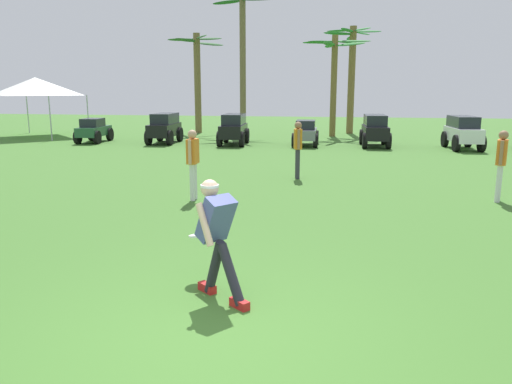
{
  "coord_description": "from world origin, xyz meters",
  "views": [
    {
      "loc": [
        1.23,
        -4.42,
        2.44
      ],
      "look_at": [
        -0.02,
        2.87,
        0.9
      ],
      "focal_mm": 35.0,
      "sensor_mm": 36.0,
      "label": 1
    }
  ],
  "objects_px": {
    "teammate_near_sideline": "(501,159)",
    "event_tent": "(36,86)",
    "teammate_midfield": "(193,158)",
    "palm_tree_left_of_centre": "(242,48)",
    "parked_car_slot_b": "(165,127)",
    "teammate_deep": "(298,144)",
    "parked_car_slot_a": "(94,130)",
    "parked_car_slot_e": "(375,129)",
    "frisbee_thrower": "(217,233)",
    "parked_car_slot_c": "(234,128)",
    "palm_tree_far_right": "(352,70)",
    "palm_tree_right_of_centre": "(334,73)",
    "frisbee_in_flight": "(199,235)",
    "palm_tree_far_left": "(197,74)",
    "parked_car_slot_f": "(463,131)",
    "parked_car_slot_d": "(306,133)"
  },
  "relations": [
    {
      "from": "teammate_deep",
      "to": "event_tent",
      "type": "distance_m",
      "value": 17.51
    },
    {
      "from": "teammate_midfield",
      "to": "parked_car_slot_c",
      "type": "relative_size",
      "value": 0.63
    },
    {
      "from": "teammate_midfield",
      "to": "palm_tree_right_of_centre",
      "type": "bearing_deg",
      "value": 80.23
    },
    {
      "from": "frisbee_in_flight",
      "to": "event_tent",
      "type": "bearing_deg",
      "value": 127.77
    },
    {
      "from": "palm_tree_far_left",
      "to": "teammate_deep",
      "type": "bearing_deg",
      "value": -63.51
    },
    {
      "from": "frisbee_thrower",
      "to": "parked_car_slot_b",
      "type": "bearing_deg",
      "value": 111.92
    },
    {
      "from": "teammate_midfield",
      "to": "palm_tree_left_of_centre",
      "type": "bearing_deg",
      "value": 97.43
    },
    {
      "from": "parked_car_slot_b",
      "to": "palm_tree_left_of_centre",
      "type": "distance_m",
      "value": 6.9
    },
    {
      "from": "parked_car_slot_a",
      "to": "parked_car_slot_e",
      "type": "relative_size",
      "value": 0.93
    },
    {
      "from": "frisbee_in_flight",
      "to": "parked_car_slot_a",
      "type": "distance_m",
      "value": 18.14
    },
    {
      "from": "palm_tree_right_of_centre",
      "to": "palm_tree_far_right",
      "type": "height_order",
      "value": "palm_tree_far_right"
    },
    {
      "from": "parked_car_slot_e",
      "to": "palm_tree_far_right",
      "type": "xyz_separation_m",
      "value": [
        -0.99,
        6.25,
        2.7
      ]
    },
    {
      "from": "frisbee_thrower",
      "to": "teammate_near_sideline",
      "type": "distance_m",
      "value": 7.72
    },
    {
      "from": "palm_tree_far_right",
      "to": "frisbee_in_flight",
      "type": "bearing_deg",
      "value": -95.58
    },
    {
      "from": "parked_car_slot_f",
      "to": "parked_car_slot_c",
      "type": "bearing_deg",
      "value": 179.45
    },
    {
      "from": "parked_car_slot_d",
      "to": "event_tent",
      "type": "distance_m",
      "value": 14.17
    },
    {
      "from": "parked_car_slot_e",
      "to": "palm_tree_left_of_centre",
      "type": "xyz_separation_m",
      "value": [
        -6.73,
        4.89,
        3.79
      ]
    },
    {
      "from": "palm_tree_far_right",
      "to": "event_tent",
      "type": "xyz_separation_m",
      "value": [
        -15.84,
        -4.56,
        -0.88
      ]
    },
    {
      "from": "parked_car_slot_a",
      "to": "palm_tree_far_right",
      "type": "distance_m",
      "value": 13.78
    },
    {
      "from": "frisbee_thrower",
      "to": "palm_tree_right_of_centre",
      "type": "distance_m",
      "value": 21.03
    },
    {
      "from": "parked_car_slot_c",
      "to": "palm_tree_far_left",
      "type": "bearing_deg",
      "value": 120.08
    },
    {
      "from": "teammate_midfield",
      "to": "parked_car_slot_c",
      "type": "bearing_deg",
      "value": 97.71
    },
    {
      "from": "palm_tree_far_right",
      "to": "event_tent",
      "type": "bearing_deg",
      "value": -163.94
    },
    {
      "from": "teammate_deep",
      "to": "palm_tree_left_of_centre",
      "type": "height_order",
      "value": "palm_tree_left_of_centre"
    },
    {
      "from": "teammate_near_sideline",
      "to": "event_tent",
      "type": "relative_size",
      "value": 0.41
    },
    {
      "from": "teammate_near_sideline",
      "to": "palm_tree_left_of_centre",
      "type": "relative_size",
      "value": 0.21
    },
    {
      "from": "teammate_deep",
      "to": "palm_tree_left_of_centre",
      "type": "relative_size",
      "value": 0.21
    },
    {
      "from": "teammate_near_sideline",
      "to": "teammate_midfield",
      "type": "relative_size",
      "value": 1.0
    },
    {
      "from": "teammate_midfield",
      "to": "frisbee_in_flight",
      "type": "bearing_deg",
      "value": -72.31
    },
    {
      "from": "teammate_midfield",
      "to": "palm_tree_far_right",
      "type": "relative_size",
      "value": 0.27
    },
    {
      "from": "palm_tree_far_left",
      "to": "parked_car_slot_f",
      "type": "bearing_deg",
      "value": -23.85
    },
    {
      "from": "event_tent",
      "to": "teammate_deep",
      "type": "bearing_deg",
      "value": -35.09
    },
    {
      "from": "parked_car_slot_f",
      "to": "event_tent",
      "type": "height_order",
      "value": "event_tent"
    },
    {
      "from": "parked_car_slot_c",
      "to": "parked_car_slot_e",
      "type": "bearing_deg",
      "value": 3.15
    },
    {
      "from": "parked_car_slot_a",
      "to": "parked_car_slot_c",
      "type": "relative_size",
      "value": 0.92
    },
    {
      "from": "parked_car_slot_a",
      "to": "teammate_deep",
      "type": "bearing_deg",
      "value": -37.81
    },
    {
      "from": "teammate_deep",
      "to": "parked_car_slot_d",
      "type": "xyz_separation_m",
      "value": [
        -0.37,
        8.13,
        -0.38
      ]
    },
    {
      "from": "parked_car_slot_d",
      "to": "parked_car_slot_f",
      "type": "height_order",
      "value": "parked_car_slot_f"
    },
    {
      "from": "parked_car_slot_b",
      "to": "parked_car_slot_c",
      "type": "bearing_deg",
      "value": -1.23
    },
    {
      "from": "teammate_near_sideline",
      "to": "event_tent",
      "type": "xyz_separation_m",
      "value": [
        -18.87,
        12.17,
        1.6
      ]
    },
    {
      "from": "parked_car_slot_a",
      "to": "parked_car_slot_e",
      "type": "bearing_deg",
      "value": 2.27
    },
    {
      "from": "parked_car_slot_a",
      "to": "palm_tree_right_of_centre",
      "type": "height_order",
      "value": "palm_tree_right_of_centre"
    },
    {
      "from": "teammate_deep",
      "to": "palm_tree_far_left",
      "type": "bearing_deg",
      "value": 116.49
    },
    {
      "from": "teammate_deep",
      "to": "teammate_near_sideline",
      "type": "bearing_deg",
      "value": -25.01
    },
    {
      "from": "frisbee_thrower",
      "to": "parked_car_slot_f",
      "type": "height_order",
      "value": "frisbee_thrower"
    },
    {
      "from": "parked_car_slot_f",
      "to": "palm_tree_far_right",
      "type": "bearing_deg",
      "value": 123.77
    },
    {
      "from": "parked_car_slot_b",
      "to": "event_tent",
      "type": "height_order",
      "value": "event_tent"
    },
    {
      "from": "parked_car_slot_a",
      "to": "parked_car_slot_b",
      "type": "distance_m",
      "value": 3.35
    },
    {
      "from": "teammate_deep",
      "to": "palm_tree_far_left",
      "type": "xyz_separation_m",
      "value": [
        -6.76,
        13.57,
        2.26
      ]
    },
    {
      "from": "palm_tree_left_of_centre",
      "to": "event_tent",
      "type": "relative_size",
      "value": 1.97
    }
  ]
}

